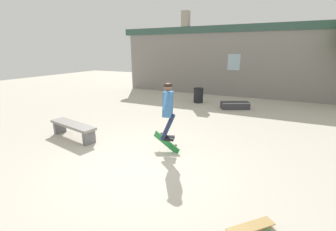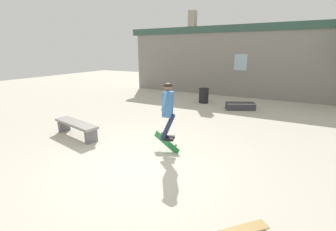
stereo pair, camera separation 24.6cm
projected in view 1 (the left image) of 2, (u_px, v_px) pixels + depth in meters
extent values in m
plane|color=beige|center=(143.00, 165.00, 5.33)|extent=(40.00, 40.00, 0.00)
cube|color=gray|center=(228.00, 65.00, 13.24)|extent=(13.35, 0.40, 3.63)
cube|color=#335147|center=(231.00, 29.00, 12.68)|extent=(14.02, 0.52, 0.39)
cube|color=gray|center=(186.00, 19.00, 13.62)|extent=(0.44, 0.44, 0.92)
cube|color=#99B7C6|center=(234.00, 62.00, 12.86)|extent=(0.70, 0.02, 0.90)
cube|color=gray|center=(73.00, 125.00, 6.90)|extent=(1.88, 0.77, 0.08)
cube|color=slate|center=(60.00, 127.00, 7.42)|extent=(0.19, 0.38, 0.39)
cube|color=slate|center=(89.00, 138.00, 6.51)|extent=(0.19, 0.38, 0.39)
cube|color=#38383D|center=(235.00, 105.00, 10.49)|extent=(1.37, 0.99, 0.33)
cube|color=#B7B7BC|center=(237.00, 103.00, 10.21)|extent=(1.17, 0.58, 0.02)
cylinder|color=black|center=(198.00, 95.00, 11.71)|extent=(0.49, 0.49, 0.77)
torus|color=black|center=(199.00, 88.00, 11.61)|extent=(0.53, 0.53, 0.04)
cube|color=teal|center=(168.00, 104.00, 5.67)|extent=(0.33, 0.39, 0.63)
sphere|color=brown|center=(168.00, 87.00, 5.55)|extent=(0.26, 0.26, 0.21)
ellipsoid|color=black|center=(168.00, 86.00, 5.54)|extent=(0.27, 0.27, 0.12)
cylinder|color=#1E2847|center=(169.00, 126.00, 5.92)|extent=(0.40, 0.14, 0.69)
cube|color=black|center=(170.00, 137.00, 6.00)|extent=(0.28, 0.16, 0.07)
cylinder|color=#1E2847|center=(167.00, 128.00, 5.75)|extent=(0.37, 0.28, 0.69)
cube|color=black|center=(169.00, 139.00, 5.84)|extent=(0.28, 0.16, 0.07)
cylinder|color=teal|center=(170.00, 95.00, 5.97)|extent=(0.18, 0.41, 0.43)
cylinder|color=teal|center=(165.00, 101.00, 5.27)|extent=(0.18, 0.41, 0.43)
cube|color=#237F38|center=(166.00, 143.00, 6.09)|extent=(0.85, 0.17, 0.55)
cylinder|color=black|center=(176.00, 145.00, 5.97)|extent=(0.06, 0.06, 0.04)
cylinder|color=black|center=(173.00, 151.00, 6.08)|extent=(0.06, 0.06, 0.04)
cylinder|color=black|center=(161.00, 133.00, 6.17)|extent=(0.06, 0.06, 0.04)
cylinder|color=black|center=(159.00, 139.00, 6.28)|extent=(0.06, 0.06, 0.04)
cube|color=#AD894C|center=(251.00, 227.00, 3.38)|extent=(0.68, 0.69, 0.02)
cylinder|color=green|center=(259.00, 221.00, 3.57)|extent=(0.05, 0.05, 0.05)
cylinder|color=green|center=(268.00, 230.00, 3.38)|extent=(0.05, 0.05, 0.05)
cylinder|color=green|center=(233.00, 229.00, 3.41)|extent=(0.05, 0.05, 0.05)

